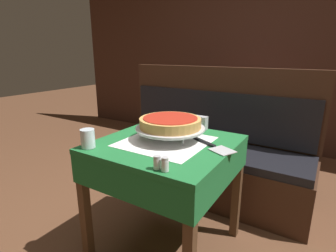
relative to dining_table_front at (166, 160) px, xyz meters
name	(u,v)px	position (x,y,z in m)	size (l,w,h in m)	color
ground_plane	(166,245)	(0.00, 0.00, -0.61)	(14.00, 14.00, 0.00)	brown
dining_table_front	(166,160)	(0.00, 0.00, 0.00)	(0.75, 0.75, 0.72)	#1E6B33
dining_table_rear	(246,107)	(-0.02, 1.75, 0.01)	(0.65, 0.65, 0.72)	red
booth_bench	(207,158)	(-0.07, 0.79, -0.29)	(1.72, 0.52, 1.10)	#3D2316
back_wall_panel	(264,54)	(0.00, 2.29, 0.59)	(6.00, 0.04, 2.40)	#3D2319
pizza_pan_stand	(171,129)	(0.00, 0.05, 0.18)	(0.41, 0.41, 0.07)	#ADADB2
deep_dish_pizza	(171,122)	(0.00, 0.05, 0.22)	(0.36, 0.36, 0.06)	tan
pizza_server	(213,146)	(0.27, 0.06, 0.12)	(0.30, 0.18, 0.01)	#BCBCC1
water_glass_near	(88,138)	(-0.31, -0.30, 0.17)	(0.08, 0.08, 0.10)	silver
salt_shaker	(157,162)	(0.17, -0.33, 0.15)	(0.03, 0.03, 0.06)	silver
pepper_shaker	(165,164)	(0.21, -0.33, 0.15)	(0.03, 0.03, 0.06)	silver
napkin_holder	(200,123)	(0.06, 0.33, 0.16)	(0.10, 0.05, 0.09)	#B2B2B7
condiment_caddy	(251,93)	(0.00, 1.84, 0.16)	(0.15, 0.15, 0.18)	black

